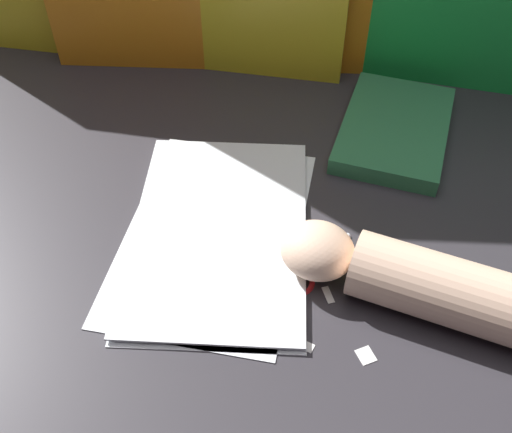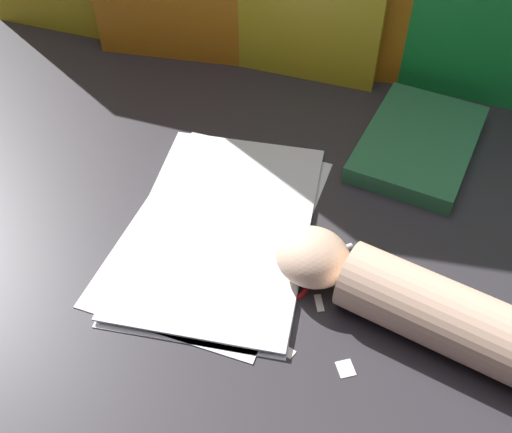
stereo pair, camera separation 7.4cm
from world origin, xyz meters
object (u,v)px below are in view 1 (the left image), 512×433
Objects in this scene: paper_stack at (217,231)px; hand_forearm at (415,280)px; book_closed at (395,129)px; scissors at (295,265)px.

hand_forearm reaches higher than paper_stack.
book_closed is at bearing 45.41° from paper_stack.
hand_forearm is (0.01, -0.32, 0.03)m from book_closed.
book_closed is at bearing 92.22° from hand_forearm.
scissors is 0.15m from hand_forearm.
hand_forearm is (0.14, -0.03, 0.04)m from scissors.
paper_stack is at bearing 158.42° from scissors.
book_closed is (0.24, 0.24, 0.01)m from paper_stack.
hand_forearm is at bearing -87.78° from book_closed.
hand_forearm reaches higher than scissors.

